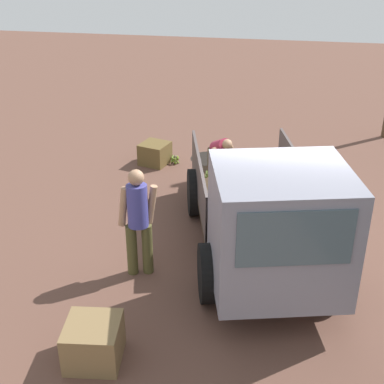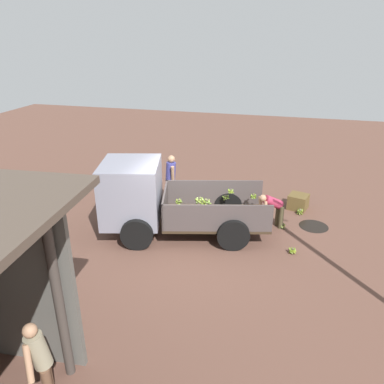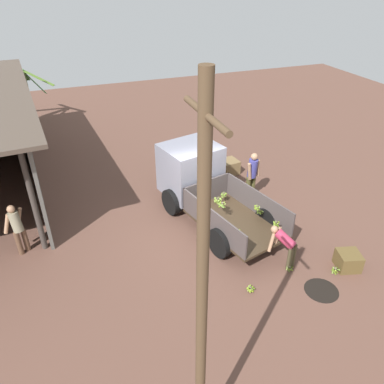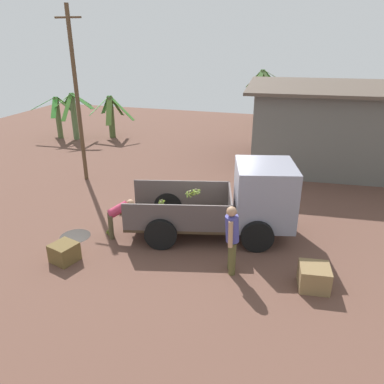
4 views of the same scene
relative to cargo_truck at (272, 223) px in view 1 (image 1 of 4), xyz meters
The scene contains 10 objects.
ground 1.65m from the cargo_truck, behind, with size 36.00×36.00×0.00m, color brown.
mud_patch_0 5.10m from the cargo_truck, 161.48° to the right, with size 0.87×0.87×0.01m, color black.
cargo_truck is the anchor object (origin of this frame).
person_foreground_visitor 2.00m from the cargo_truck, 92.19° to the right, with size 0.43×0.62×1.75m.
person_worker_loading 3.71m from the cargo_truck, 161.21° to the right, with size 0.83×0.76×1.11m.
banana_bunch_on_ground_0 4.24m from the cargo_truck, behind, with size 0.21×0.20×0.17m.
banana_bunch_on_ground_1 5.00m from the cargo_truck, 151.81° to the right, with size 0.21×0.21×0.20m.
banana_bunch_on_ground_2 4.12m from the cargo_truck, 162.34° to the right, with size 0.21×0.21×0.17m.
wooden_crate_0 5.14m from the cargo_truck, 146.92° to the right, with size 0.59×0.59×0.49m, color brown.
wooden_crate_1 2.92m from the cargo_truck, 47.73° to the right, with size 0.68×0.68×0.55m, color olive.
Camera 1 is at (7.87, -0.07, 4.96)m, focal length 50.00 mm.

